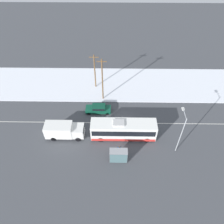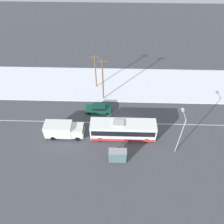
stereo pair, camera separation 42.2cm
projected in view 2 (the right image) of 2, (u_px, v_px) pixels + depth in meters
name	position (u px, v px, depth m)	size (l,w,h in m)	color
ground_plane	(123.00, 123.00, 39.36)	(120.00, 120.00, 0.00)	#424449
snow_lot	(122.00, 84.00, 47.17)	(80.00, 11.44, 0.12)	silver
lane_marking_center	(123.00, 123.00, 39.35)	(60.00, 0.12, 0.00)	silver
city_bus	(123.00, 130.00, 36.02)	(10.70, 2.57, 3.56)	white
box_truck	(63.00, 129.00, 36.28)	(6.40, 2.30, 2.80)	silver
sedan_car	(99.00, 108.00, 40.84)	(4.68, 1.80, 1.50)	#0F4733
pedestrian_at_stop	(118.00, 149.00, 34.19)	(0.61, 0.27, 1.71)	#23232D
bus_shelter	(118.00, 155.00, 32.61)	(2.72, 1.20, 2.40)	gray
streetlamp	(181.00, 130.00, 32.05)	(0.36, 2.50, 7.56)	#9EA3A8
utility_pole_roadside	(103.00, 80.00, 40.57)	(1.80, 0.24, 9.16)	brown
utility_pole_snowlot	(96.00, 71.00, 43.79)	(1.80, 0.24, 7.68)	brown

